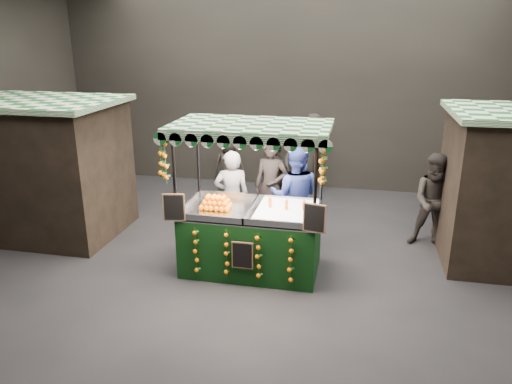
# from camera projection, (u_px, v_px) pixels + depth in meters

# --- Properties ---
(ground) EXTENTS (12.00, 12.00, 0.00)m
(ground) POSITION_uv_depth(u_px,v_px,m) (257.00, 276.00, 7.98)
(ground) COLOR black
(ground) RESTS_ON ground
(market_hall) EXTENTS (12.10, 10.10, 5.05)m
(market_hall) POSITION_uv_depth(u_px,v_px,m) (257.00, 62.00, 6.91)
(market_hall) COLOR black
(market_hall) RESTS_ON ground
(neighbour_stall_left) EXTENTS (3.00, 2.20, 2.60)m
(neighbour_stall_left) POSITION_uv_depth(u_px,v_px,m) (43.00, 167.00, 9.37)
(neighbour_stall_left) COLOR black
(neighbour_stall_left) RESTS_ON ground
(juice_stall) EXTENTS (2.54, 1.49, 2.46)m
(juice_stall) POSITION_uv_depth(u_px,v_px,m) (252.00, 228.00, 7.94)
(juice_stall) COLOR black
(juice_stall) RESTS_ON ground
(vendor_grey) EXTENTS (0.74, 0.59, 1.78)m
(vendor_grey) POSITION_uv_depth(u_px,v_px,m) (232.00, 198.00, 8.95)
(vendor_grey) COLOR slate
(vendor_grey) RESTS_ON ground
(vendor_blue) EXTENTS (0.96, 0.77, 1.91)m
(vendor_blue) POSITION_uv_depth(u_px,v_px,m) (295.00, 196.00, 8.83)
(vendor_blue) COLOR navy
(vendor_blue) RESTS_ON ground
(shopper_0) EXTENTS (0.69, 0.48, 1.80)m
(shopper_0) POSITION_uv_depth(u_px,v_px,m) (271.00, 186.00, 9.57)
(shopper_0) COLOR #2C2524
(shopper_0) RESTS_ON ground
(shopper_1) EXTENTS (0.93, 0.77, 1.75)m
(shopper_1) POSITION_uv_depth(u_px,v_px,m) (435.00, 201.00, 8.81)
(shopper_1) COLOR #2C2724
(shopper_1) RESTS_ON ground
(shopper_2) EXTENTS (0.97, 0.87, 1.58)m
(shopper_2) POSITION_uv_depth(u_px,v_px,m) (276.00, 178.00, 10.48)
(shopper_2) COLOR black
(shopper_2) RESTS_ON ground
(shopper_3) EXTENTS (0.97, 1.19, 1.61)m
(shopper_3) POSITION_uv_depth(u_px,v_px,m) (296.00, 160.00, 11.89)
(shopper_3) COLOR #292521
(shopper_3) RESTS_ON ground
(shopper_4) EXTENTS (0.80, 0.58, 1.51)m
(shopper_4) POSITION_uv_depth(u_px,v_px,m) (229.00, 167.00, 11.42)
(shopper_4) COLOR black
(shopper_4) RESTS_ON ground
(shopper_5) EXTENTS (0.96, 1.80, 1.86)m
(shopper_5) POSITION_uv_depth(u_px,v_px,m) (504.00, 174.00, 10.26)
(shopper_5) COLOR #2B2723
(shopper_5) RESTS_ON ground
(shopper_6) EXTENTS (0.59, 0.78, 1.92)m
(shopper_6) POSITION_uv_depth(u_px,v_px,m) (310.00, 153.00, 11.88)
(shopper_6) COLOR #2B2622
(shopper_6) RESTS_ON ground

